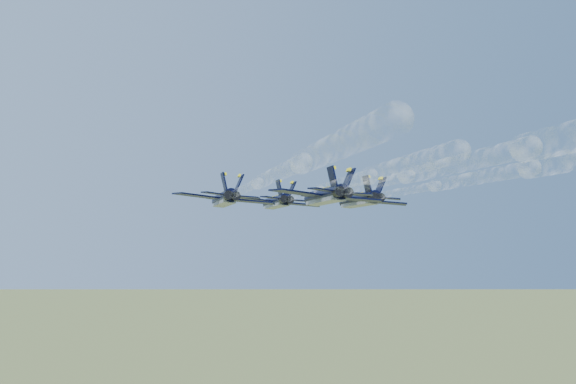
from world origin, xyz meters
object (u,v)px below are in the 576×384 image
jet_left (224,199)px  jet_slot (324,196)px  jet_right (358,200)px  jet_lead (276,202)px

jet_left → jet_slot: bearing=-51.2°
jet_right → jet_left: bearing=-175.2°
jet_left → jet_right: (18.64, -3.67, 0.00)m
jet_slot → jet_left: bearing=128.8°
jet_left → jet_right: same height
jet_lead → jet_left: bearing=-125.2°
jet_left → jet_slot: 16.27m
jet_lead → jet_left: same height
jet_lead → jet_slot: same height
jet_lead → jet_right: bearing=-52.8°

